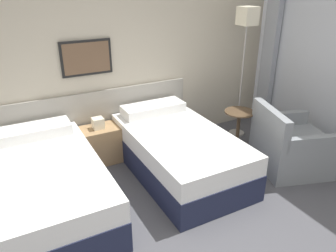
# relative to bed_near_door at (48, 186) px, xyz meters

# --- Properties ---
(ground_plane) EXTENTS (16.00, 16.00, 0.00)m
(ground_plane) POSITION_rel_bed_near_door_xyz_m (1.19, -1.29, -0.29)
(ground_plane) COLOR #47474C
(wall_headboard) EXTENTS (10.00, 0.10, 2.70)m
(wall_headboard) POSITION_rel_bed_near_door_xyz_m (1.17, 1.01, 1.01)
(wall_headboard) COLOR #B7AD99
(wall_headboard) RESTS_ON ground_plane
(bed_near_door) EXTENTS (1.07, 1.92, 0.69)m
(bed_near_door) POSITION_rel_bed_near_door_xyz_m (0.00, 0.00, 0.00)
(bed_near_door) COLOR #1E233D
(bed_near_door) RESTS_ON ground_plane
(bed_near_window) EXTENTS (1.07, 1.92, 0.69)m
(bed_near_window) POSITION_rel_bed_near_door_xyz_m (1.57, 0.00, 0.00)
(bed_near_window) COLOR #1E233D
(bed_near_window) RESTS_ON ground_plane
(nightstand) EXTENTS (0.51, 0.36, 0.63)m
(nightstand) POSITION_rel_bed_near_door_xyz_m (0.78, 0.72, -0.03)
(nightstand) COLOR #9E7A51
(nightstand) RESTS_ON ground_plane
(floor_lamp) EXTENTS (0.24, 0.24, 1.91)m
(floor_lamp) POSITION_rel_bed_near_door_xyz_m (2.95, 0.54, 1.32)
(floor_lamp) COLOR #9E9993
(floor_lamp) RESTS_ON ground_plane
(side_table) EXTENTS (0.41, 0.41, 0.60)m
(side_table) POSITION_rel_bed_near_door_xyz_m (2.60, 0.11, 0.12)
(side_table) COLOR brown
(side_table) RESTS_ON ground_plane
(armchair) EXTENTS (1.07, 1.07, 0.83)m
(armchair) POSITION_rel_bed_near_door_xyz_m (2.91, -0.58, -0.01)
(armchair) COLOR gray
(armchair) RESTS_ON ground_plane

